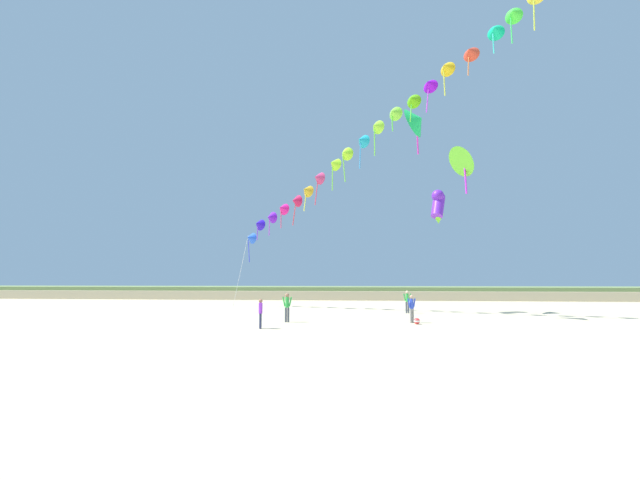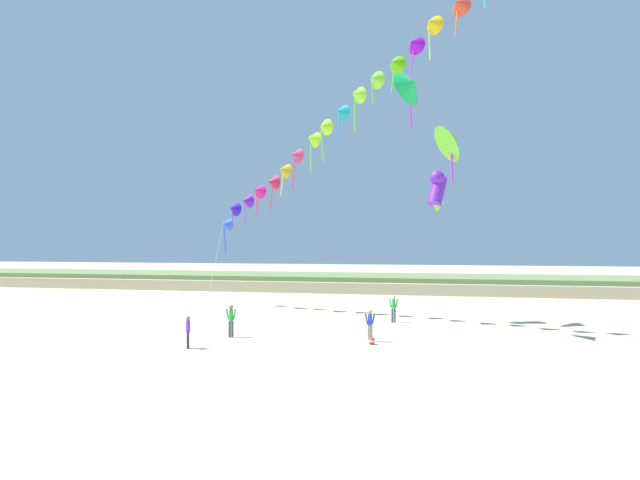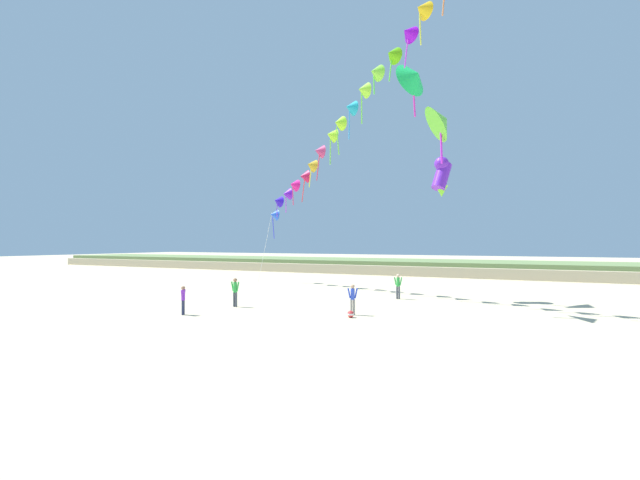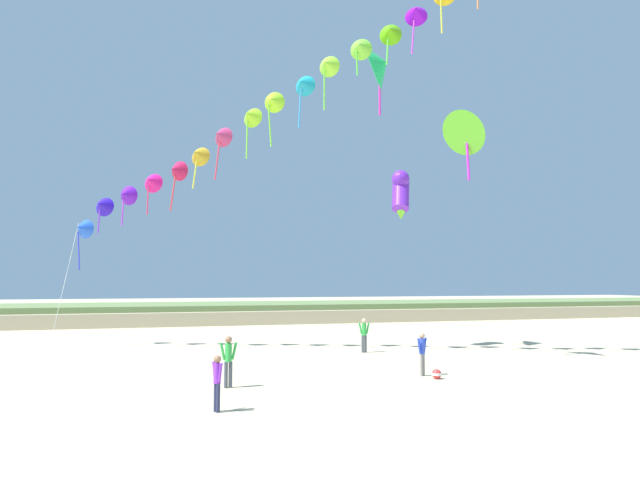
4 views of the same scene
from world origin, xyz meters
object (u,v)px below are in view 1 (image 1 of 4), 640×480
(person_near_right, at_px, (407,300))
(person_mid_center, at_px, (261,311))
(large_kite_low_lead, at_px, (465,159))
(beach_ball, at_px, (417,321))
(person_near_left, at_px, (412,307))
(person_far_left, at_px, (287,305))
(large_kite_mid_trail, at_px, (417,121))
(large_kite_high_solo, at_px, (438,205))

(person_near_right, height_order, person_mid_center, person_near_right)
(large_kite_low_lead, distance_m, beach_ball, 12.06)
(person_near_left, height_order, beach_ball, person_near_left)
(person_near_left, distance_m, person_far_left, 7.55)
(person_near_right, height_order, large_kite_low_lead, large_kite_low_lead)
(person_near_left, xyz_separation_m, person_mid_center, (-8.31, -3.97, -0.05))
(person_near_left, relative_size, person_near_right, 0.96)
(large_kite_mid_trail, bearing_deg, large_kite_high_solo, 33.04)
(person_mid_center, distance_m, person_far_left, 3.67)
(person_mid_center, xyz_separation_m, person_far_left, (0.77, 3.58, 0.11))
(person_far_left, bearing_deg, large_kite_mid_trail, 41.90)
(person_near_left, bearing_deg, large_kite_low_lead, 38.27)
(person_near_left, relative_size, large_kite_mid_trail, 0.40)
(large_kite_mid_trail, bearing_deg, person_near_right, -167.81)
(large_kite_high_solo, bearing_deg, person_near_left, -109.86)
(person_near_right, height_order, large_kite_high_solo, large_kite_high_solo)
(person_far_left, distance_m, large_kite_mid_trail, 18.85)
(person_mid_center, xyz_separation_m, large_kite_high_solo, (11.49, 12.80, 7.74))
(person_near_left, xyz_separation_m, person_far_left, (-7.54, -0.39, 0.06))
(person_near_right, bearing_deg, large_kite_low_lead, -48.92)
(person_near_left, relative_size, beach_ball, 4.59)
(person_near_right, height_order, large_kite_mid_trail, large_kite_mid_trail)
(person_near_right, distance_m, large_kite_low_lead, 11.32)
(person_near_left, relative_size, large_kite_high_solo, 0.59)
(person_far_left, bearing_deg, person_mid_center, -102.09)
(beach_ball, bearing_deg, large_kite_high_solo, 72.72)
(person_near_left, bearing_deg, beach_ball, -75.90)
(person_mid_center, distance_m, large_kite_high_solo, 18.86)
(person_near_left, height_order, person_near_right, person_near_right)
(large_kite_low_lead, bearing_deg, beach_ball, -134.19)
(person_mid_center, height_order, large_kite_high_solo, large_kite_high_solo)
(person_mid_center, bearing_deg, large_kite_low_lead, 30.19)
(person_far_left, relative_size, large_kite_low_lead, 0.49)
(person_mid_center, xyz_separation_m, beach_ball, (8.50, 3.19, -0.73))
(large_kite_high_solo, bearing_deg, person_near_right, -154.34)
(person_mid_center, distance_m, beach_ball, 9.11)
(person_far_left, distance_m, large_kite_low_lead, 15.69)
(person_mid_center, height_order, large_kite_mid_trail, large_kite_mid_trail)
(person_near_right, distance_m, large_kite_mid_trail, 14.44)
(large_kite_mid_trail, bearing_deg, person_near_left, -101.11)
(large_kite_mid_trail, bearing_deg, beach_ball, -98.81)
(large_kite_low_lead, bearing_deg, large_kite_high_solo, 99.74)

